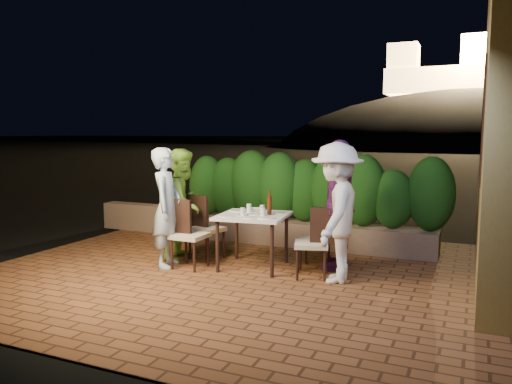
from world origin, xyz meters
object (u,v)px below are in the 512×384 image
Objects in this scene: bowl at (256,209)px; diner_purple at (339,205)px; chair_right_back at (315,238)px; dining_table at (253,241)px; diner_blue at (167,207)px; parapet_lamp at (167,202)px; diner_green at (184,203)px; beer_bottle at (269,203)px; chair_right_front at (311,243)px; chair_left_back at (207,228)px; chair_left_front at (190,234)px; diner_white at (336,212)px.

diner_purple is at bearing 6.62° from bowl.
chair_right_back is 0.56m from diner_purple.
dining_table is 1.07× the size of chair_right_back.
diner_blue is 11.92× the size of parapet_lamp.
parapet_lamp is (-1.27, 1.46, -0.25)m from diner_green.
diner_purple reaches higher than diner_blue.
beer_bottle is 0.95m from diner_purple.
chair_right_front is at bearing -23.70° from bowl.
bowl is 0.10× the size of diner_green.
diner_purple is (1.93, 0.27, 0.42)m from chair_left_back.
diner_blue is at bearing -159.63° from dining_table.
chair_right_back is 2.10m from diner_blue.
diner_purple is at bearing -17.79° from parapet_lamp.
chair_left_front reaches higher than parapet_lamp.
dining_table is 2.94m from parapet_lamp.
chair_right_back is (-0.08, 0.42, -0.03)m from chair_right_front.
chair_right_back is 0.52× the size of diner_blue.
beer_bottle is at bearing -86.53° from diner_blue.
beer_bottle is 0.36× the size of chair_right_front.
chair_left_back is 0.53× the size of diner_purple.
diner_green is 1.95m from parapet_lamp.
diner_white reaches higher than chair_left_front.
chair_right_front is at bearing 9.08° from chair_left_front.
chair_left_back is at bearing -170.15° from bowl.
bowl is 1.02m from chair_left_front.
diner_green is 0.92× the size of diner_purple.
chair_right_back is at bearing -90.32° from diner_green.
parapet_lamp is at bearing -111.09° from diner_purple.
beer_bottle is 1.03m from diner_white.
diner_green is (-1.20, 0.13, 0.44)m from dining_table.
chair_left_back reaches higher than dining_table.
bowl is 1.27m from diner_blue.
bowl is 2.72m from parapet_lamp.
dining_table is at bearing 25.36° from chair_left_front.
chair_left_back is at bearing -85.42° from diner_purple.
dining_table is 0.52× the size of diner_white.
chair_right_front is 0.52× the size of diner_white.
diner_blue is at bearing 15.97° from chair_right_back.
beer_bottle reaches higher than bowl.
chair_right_front is (0.96, -0.42, -0.31)m from bowl.
chair_right_front is 0.54m from diner_white.
chair_right_front is 0.55× the size of diner_blue.
diner_purple reaches higher than bowl.
chair_right_back is (0.80, 0.30, 0.06)m from dining_table.
chair_left_back is at bearing -40.79° from parapet_lamp.
chair_right_front is at bearing -16.34° from beer_bottle.
diner_purple is (1.10, 0.44, 0.52)m from dining_table.
dining_table is 0.55× the size of diner_blue.
diner_purple is 12.72× the size of parapet_lamp.
dining_table is 0.59m from beer_bottle.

